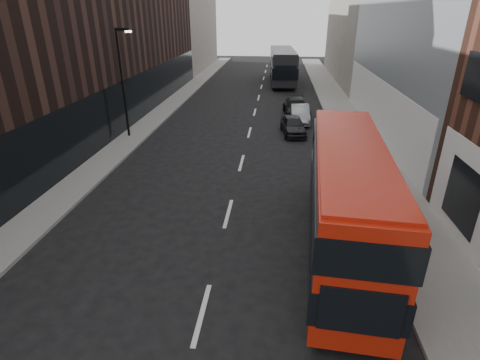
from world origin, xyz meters
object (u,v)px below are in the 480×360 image
(street_lamp, at_px, (123,76))
(grey_bus, at_px, (283,65))
(car_b, at_px, (300,114))
(red_bus, at_px, (346,196))
(car_a, at_px, (293,125))
(car_c, at_px, (296,108))

(street_lamp, relative_size, grey_bus, 0.58)
(car_b, bearing_deg, grey_bus, 93.53)
(street_lamp, distance_m, car_b, 13.53)
(street_lamp, bearing_deg, grey_bus, 65.26)
(street_lamp, relative_size, red_bus, 0.68)
(red_bus, xyz_separation_m, car_b, (-0.73, 17.56, -1.60))
(red_bus, xyz_separation_m, car_a, (-1.34, 14.31, -1.62))
(car_a, bearing_deg, grey_bus, 84.50)
(grey_bus, xyz_separation_m, car_a, (0.77, -20.96, -1.43))
(car_c, bearing_deg, street_lamp, -153.61)
(street_lamp, xyz_separation_m, car_b, (11.96, 5.25, -3.52))
(street_lamp, bearing_deg, red_bus, -44.14)
(red_bus, distance_m, car_c, 19.53)
(car_a, height_order, car_c, car_c)
(car_b, bearing_deg, street_lamp, -157.25)
(car_b, bearing_deg, red_bus, -88.56)
(grey_bus, bearing_deg, car_b, -88.26)
(grey_bus, xyz_separation_m, car_b, (1.38, -17.71, -1.42))
(street_lamp, xyz_separation_m, car_a, (11.35, 2.00, -3.53))
(street_lamp, bearing_deg, car_a, 9.99)
(grey_bus, distance_m, car_a, 21.02)
(car_a, relative_size, car_c, 0.79)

